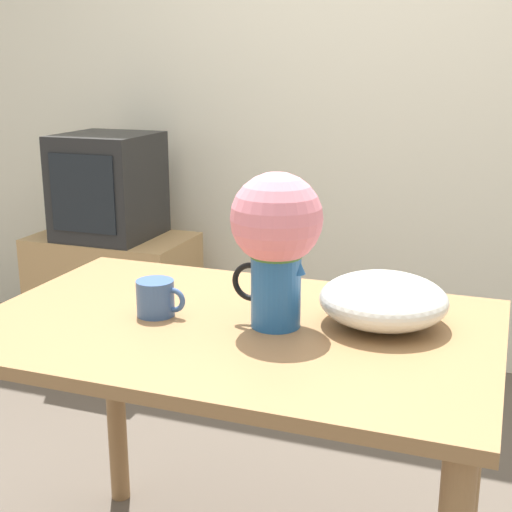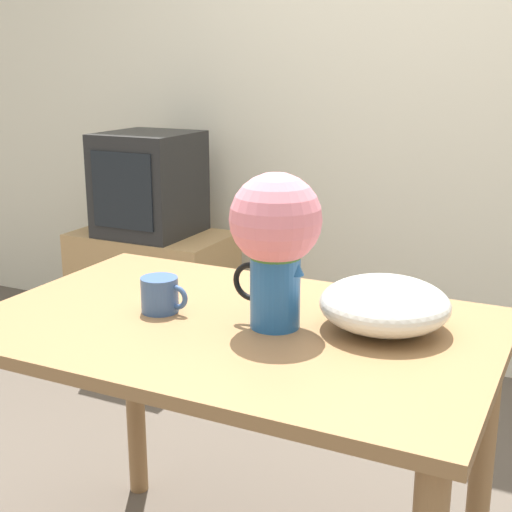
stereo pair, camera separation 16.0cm
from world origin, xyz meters
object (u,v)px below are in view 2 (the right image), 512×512
at_px(white_bowl, 385,304).
at_px(tv_set, 149,184).
at_px(flower_vase, 275,235).
at_px(coffee_mug, 161,295).

xyz_separation_m(white_bowl, tv_set, (-1.50, 1.27, -0.03)).
xyz_separation_m(flower_vase, tv_set, (-1.27, 1.36, -0.19)).
height_order(white_bowl, tv_set, tv_set).
bearing_deg(flower_vase, white_bowl, 21.96).
height_order(coffee_mug, tv_set, tv_set).
bearing_deg(flower_vase, tv_set, 133.08).
bearing_deg(coffee_mug, tv_set, 125.27).
relative_size(coffee_mug, tv_set, 0.26).
relative_size(flower_vase, white_bowl, 1.21).
relative_size(flower_vase, tv_set, 0.74).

